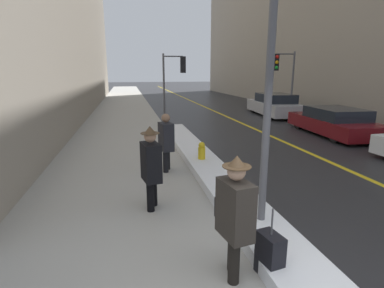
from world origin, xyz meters
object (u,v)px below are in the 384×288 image
at_px(traffic_light_near, 176,72).
at_px(pedestrian_in_glasses, 166,140).
at_px(traffic_light_far, 282,70).
at_px(pedestrian_in_fedora, 151,165).
at_px(rolling_suitcase, 270,256).
at_px(lamp_post, 270,65).
at_px(fire_hydrant, 202,154).
at_px(parked_car_silver, 274,105).
at_px(pedestrian_with_shoulder_bag, 234,213).
at_px(parked_car_maroon, 334,122).

relative_size(traffic_light_near, pedestrian_in_glasses, 2.32).
height_order(traffic_light_far, pedestrian_in_fedora, traffic_light_far).
bearing_deg(traffic_light_near, rolling_suitcase, -89.75).
bearing_deg(lamp_post, traffic_light_near, 86.92).
bearing_deg(traffic_light_near, fire_hydrant, -90.29).
bearing_deg(pedestrian_in_glasses, traffic_light_near, 158.59).
relative_size(lamp_post, pedestrian_in_glasses, 2.86).
distance_m(pedestrian_in_glasses, fire_hydrant, 1.15).
distance_m(rolling_suitcase, fire_hydrant, 4.70).
bearing_deg(traffic_light_far, traffic_light_near, -13.02).
relative_size(pedestrian_in_fedora, parked_car_silver, 0.33).
distance_m(traffic_light_near, pedestrian_with_shoulder_bag, 14.18).
xyz_separation_m(pedestrian_in_glasses, rolling_suitcase, (0.73, -4.49, -0.55)).
bearing_deg(rolling_suitcase, traffic_light_far, 140.83).
distance_m(pedestrian_with_shoulder_bag, pedestrian_in_glasses, 4.39).
bearing_deg(pedestrian_in_fedora, rolling_suitcase, 18.62).
xyz_separation_m(pedestrian_in_fedora, fire_hydrant, (1.57, 2.37, -0.54)).
bearing_deg(traffic_light_far, parked_car_maroon, 88.83).
bearing_deg(parked_car_silver, parked_car_maroon, -178.27).
height_order(traffic_light_far, parked_car_silver, traffic_light_far).
distance_m(pedestrian_with_shoulder_bag, parked_car_silver, 15.47).
bearing_deg(pedestrian_with_shoulder_bag, traffic_light_near, 163.05).
distance_m(traffic_light_far, parked_car_maroon, 5.37).
bearing_deg(pedestrian_in_glasses, lamp_post, 7.59).
xyz_separation_m(traffic_light_far, fire_hydrant, (-6.63, -8.02, -2.33)).
xyz_separation_m(lamp_post, pedestrian_with_shoulder_bag, (-0.84, -0.97, -1.78)).
bearing_deg(fire_hydrant, parked_car_maroon, 25.48).
relative_size(pedestrian_in_fedora, rolling_suitcase, 1.71).
height_order(lamp_post, pedestrian_in_fedora, lamp_post).
bearing_deg(traffic_light_near, pedestrian_in_fedora, -96.79).
bearing_deg(pedestrian_in_fedora, parked_car_maroon, 113.47).
bearing_deg(fire_hydrant, lamp_post, -88.16).
height_order(pedestrian_with_shoulder_bag, parked_car_maroon, pedestrian_with_shoulder_bag).
xyz_separation_m(pedestrian_in_fedora, parked_car_maroon, (8.06, 5.47, -0.34)).
height_order(traffic_light_near, pedestrian_in_glasses, traffic_light_near).
xyz_separation_m(traffic_light_near, parked_car_maroon, (5.67, -6.32, -2.04)).
xyz_separation_m(pedestrian_with_shoulder_bag, fire_hydrant, (0.72, 4.58, -0.54)).
xyz_separation_m(traffic_light_near, fire_hydrant, (-0.82, -9.42, -2.24)).
relative_size(pedestrian_in_glasses, parked_car_maroon, 0.33).
bearing_deg(pedestrian_with_shoulder_bag, parked_car_maroon, 126.10).
height_order(traffic_light_far, parked_car_maroon, traffic_light_far).
bearing_deg(lamp_post, pedestrian_in_glasses, 108.26).
bearing_deg(pedestrian_in_fedora, parked_car_silver, 132.96).
bearing_deg(parked_car_maroon, pedestrian_in_glasses, 117.66).
relative_size(parked_car_silver, rolling_suitcase, 5.16).
height_order(parked_car_silver, fire_hydrant, parked_car_silver).
bearing_deg(parked_car_maroon, rolling_suitcase, 142.97).
xyz_separation_m(parked_car_maroon, fire_hydrant, (-6.49, -3.09, -0.19)).
xyz_separation_m(lamp_post, parked_car_silver, (6.66, 12.56, -2.05)).
xyz_separation_m(traffic_light_far, pedestrian_in_glasses, (-7.64, -8.22, -1.82)).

